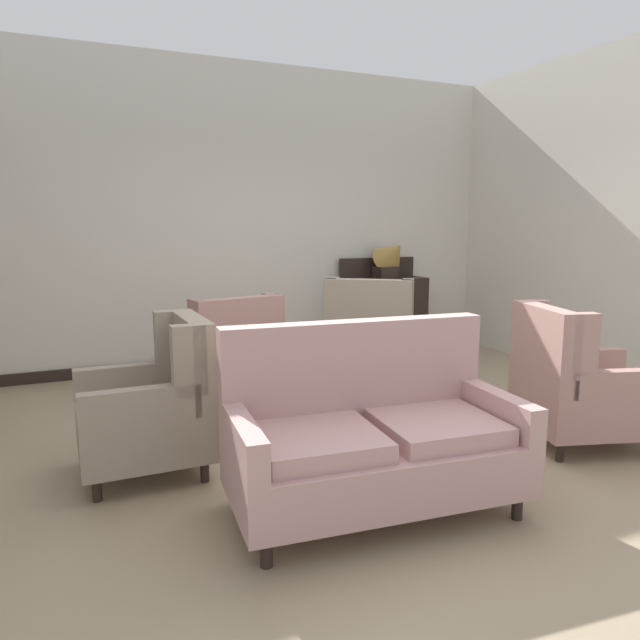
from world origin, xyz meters
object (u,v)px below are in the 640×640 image
(armchair_beside_settee, at_px, (580,387))
(gramophone, at_px, (392,256))
(armchair_near_sideboard, at_px, (155,407))
(porcelain_vase, at_px, (345,354))
(side_table, at_px, (434,360))
(armchair_far_left, at_px, (371,345))
(armchair_back_corner, at_px, (228,353))
(coffee_table, at_px, (352,386))
(settee, at_px, (372,437))
(sideboard, at_px, (383,311))

(armchair_beside_settee, bearing_deg, gramophone, 12.02)
(armchair_near_sideboard, height_order, armchair_beside_settee, armchair_beside_settee)
(porcelain_vase, xyz_separation_m, armchair_near_sideboard, (-1.38, -0.03, -0.22))
(side_table, bearing_deg, gramophone, 69.87)
(armchair_far_left, distance_m, armchair_back_corner, 1.35)
(armchair_back_corner, bearing_deg, coffee_table, 100.35)
(settee, distance_m, armchair_beside_settee, 1.89)
(side_table, distance_m, gramophone, 2.21)
(gramophone, bearing_deg, side_table, -110.13)
(armchair_back_corner, bearing_deg, armchair_far_left, 152.29)
(coffee_table, relative_size, armchair_near_sideboard, 0.76)
(armchair_back_corner, relative_size, armchair_beside_settee, 0.89)
(porcelain_vase, relative_size, gramophone, 0.57)
(coffee_table, height_order, gramophone, gramophone)
(armchair_back_corner, bearing_deg, gramophone, -168.46)
(porcelain_vase, height_order, armchair_far_left, armchair_far_left)
(armchair_beside_settee, distance_m, gramophone, 3.24)
(coffee_table, distance_m, porcelain_vase, 0.25)
(armchair_back_corner, height_order, armchair_beside_settee, armchair_beside_settee)
(armchair_back_corner, xyz_separation_m, gramophone, (2.29, 0.88, 0.81))
(porcelain_vase, distance_m, side_table, 1.18)
(coffee_table, distance_m, gramophone, 3.06)
(sideboard, bearing_deg, coffee_table, -124.47)
(armchair_beside_settee, distance_m, sideboard, 3.23)
(porcelain_vase, distance_m, gramophone, 3.01)
(porcelain_vase, relative_size, armchair_far_left, 0.28)
(settee, height_order, armchair_far_left, armchair_far_left)
(settee, relative_size, armchair_near_sideboard, 1.66)
(coffee_table, bearing_deg, armchair_near_sideboard, 179.97)
(armchair_far_left, height_order, armchair_beside_settee, armchair_far_left)
(armchair_back_corner, relative_size, sideboard, 0.82)
(armchair_far_left, bearing_deg, armchair_back_corner, 18.86)
(gramophone, bearing_deg, porcelain_vase, -127.44)
(coffee_table, xyz_separation_m, porcelain_vase, (-0.05, 0.03, 0.24))
(armchair_far_left, bearing_deg, side_table, 151.69)
(armchair_beside_settee, bearing_deg, coffee_table, 79.96)
(armchair_far_left, xyz_separation_m, sideboard, (0.95, 1.40, 0.07))
(armchair_far_left, relative_size, side_table, 1.60)
(coffee_table, distance_m, settee, 1.08)
(settee, bearing_deg, armchair_far_left, 66.46)
(coffee_table, height_order, armchair_near_sideboard, armchair_near_sideboard)
(porcelain_vase, distance_m, armchair_far_left, 1.32)
(coffee_table, height_order, side_table, side_table)
(armchair_far_left, distance_m, side_table, 0.69)
(settee, height_order, side_table, settee)
(coffee_table, distance_m, armchair_far_left, 1.30)
(armchair_far_left, distance_m, gramophone, 1.81)
(armchair_back_corner, bearing_deg, settee, 83.78)
(armchair_near_sideboard, xyz_separation_m, side_table, (2.46, 0.44, -0.02))
(settee, distance_m, sideboard, 4.05)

